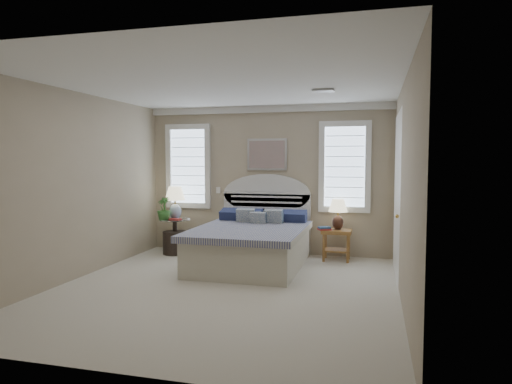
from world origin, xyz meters
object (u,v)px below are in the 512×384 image
object	(u,v)px
nightstand_right	(337,238)
lamp_right	(338,211)
floor_pot	(175,243)
side_table_left	(175,232)
bed	(253,242)
lamp_left	(175,199)

from	to	relation	value
nightstand_right	lamp_right	size ratio (longest dim) A/B	1.00
floor_pot	side_table_left	bearing A→B (deg)	118.17
side_table_left	nightstand_right	bearing A→B (deg)	1.94
bed	side_table_left	distance (m)	1.75
floor_pot	lamp_left	bearing A→B (deg)	112.27
side_table_left	floor_pot	world-z (taller)	side_table_left
nightstand_right	floor_pot	world-z (taller)	nightstand_right
nightstand_right	lamp_right	bearing A→B (deg)	75.08
floor_pot	lamp_left	size ratio (longest dim) A/B	0.75
bed	nightstand_right	xyz separation A→B (m)	(1.30, 0.69, 0.00)
bed	side_table_left	bearing A→B (deg)	160.26
lamp_right	bed	bearing A→B (deg)	-150.35
bed	side_table_left	world-z (taller)	bed
bed	lamp_left	xyz separation A→B (m)	(-1.66, 0.63, 0.61)
side_table_left	floor_pot	xyz separation A→B (m)	(0.04, -0.08, -0.18)
side_table_left	lamp_left	distance (m)	0.61
bed	nightstand_right	distance (m)	1.47
lamp_left	floor_pot	bearing A→B (deg)	-67.73
side_table_left	lamp_left	world-z (taller)	lamp_left
side_table_left	floor_pot	size ratio (longest dim) A/B	1.39
bed	lamp_right	xyz separation A→B (m)	(1.31, 0.75, 0.47)
side_table_left	lamp_right	bearing A→B (deg)	3.02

